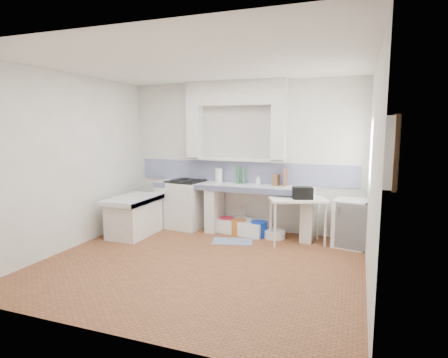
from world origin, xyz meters
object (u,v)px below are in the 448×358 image
(sink, at_px, (242,227))
(side_table, at_px, (297,221))
(stove, at_px, (186,205))
(fridge, at_px, (351,223))

(sink, xyz_separation_m, side_table, (1.06, -0.28, 0.28))
(stove, relative_size, sink, 0.97)
(sink, relative_size, fridge, 1.18)
(sink, bearing_deg, stove, -167.45)
(sink, relative_size, side_table, 1.00)
(fridge, bearing_deg, sink, -172.16)
(side_table, bearing_deg, fridge, -13.07)
(side_table, height_order, fridge, fridge)
(stove, bearing_deg, fridge, 4.44)
(stove, height_order, side_table, stove)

